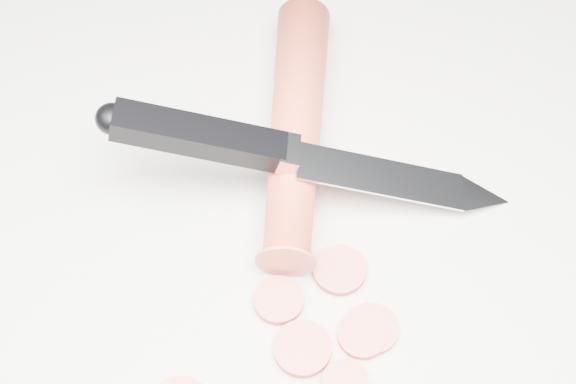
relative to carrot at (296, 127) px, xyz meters
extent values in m
plane|color=silver|center=(-0.06, -0.11, -0.02)|extent=(2.40, 2.40, 0.00)
cylinder|color=red|center=(0.00, 0.00, 0.00)|extent=(0.11, 0.22, 0.04)
cylinder|color=#DC604E|center=(-0.02, -0.19, -0.02)|extent=(0.03, 0.03, 0.01)
cylinder|color=#DC604E|center=(0.00, -0.11, -0.02)|extent=(0.04, 0.04, 0.01)
cylinder|color=#DC604E|center=(0.00, -0.16, -0.02)|extent=(0.03, 0.03, 0.01)
cylinder|color=#DC604E|center=(-0.05, -0.12, -0.02)|extent=(0.03, 0.03, 0.01)
cylinder|color=#DC604E|center=(-0.04, -0.16, -0.02)|extent=(0.04, 0.04, 0.01)
cylinder|color=#DC604E|center=(0.01, -0.16, -0.02)|extent=(0.04, 0.04, 0.01)
camera|label=1|loc=(-0.10, -0.33, 0.47)|focal=50.00mm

